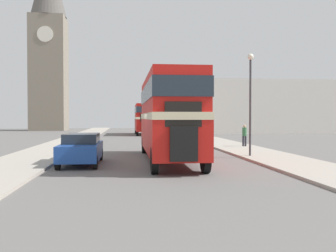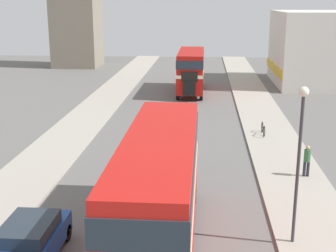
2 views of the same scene
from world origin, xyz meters
name	(u,v)px [view 1 (image 1 of 2)]	position (x,y,z in m)	size (l,w,h in m)	color
ground_plane	(155,162)	(0.00, 0.00, 0.00)	(120.00, 120.00, 0.00)	slate
sidewalk_right	(278,159)	(6.75, 0.00, 0.06)	(3.50, 120.00, 0.12)	#A8A093
sidewalk_left	(22,162)	(-6.75, 0.00, 0.06)	(3.50, 120.00, 0.12)	#A8A093
double_decker_bus	(168,112)	(0.73, 0.27, 2.62)	(2.44, 11.18, 4.40)	red
bus_distant	(144,117)	(0.90, 30.66, 2.42)	(2.44, 9.40, 4.04)	#B2140F
car_parked_near	(81,149)	(-3.69, -0.81, 0.79)	(1.84, 4.42, 1.52)	#1E479E
pedestrian_walking	(244,134)	(7.47, 8.13, 1.04)	(0.33, 0.33, 1.63)	#282833
bicycle_on_pavement	(207,136)	(6.20, 15.73, 0.48)	(0.05, 1.76, 0.78)	black
street_lamp	(250,89)	(5.60, 1.28, 3.96)	(0.36, 0.36, 5.86)	#38383D
church_tower	(49,36)	(-15.04, 48.25, 16.61)	(6.18, 6.18, 32.46)	gray
shop_building_block	(259,107)	(18.96, 36.43, 3.84)	(18.50, 11.52, 7.68)	silver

